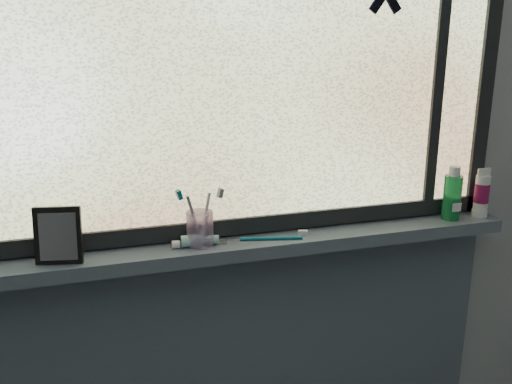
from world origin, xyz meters
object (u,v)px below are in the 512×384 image
Objects in this scene: vanity_mirror at (58,235)px; mouthwash_bottle at (452,193)px; cream_tube at (482,191)px; toothbrush_cup at (200,229)px.

mouthwash_bottle is (1.20, 0.01, 0.01)m from vanity_mirror.
vanity_mirror reaches higher than cream_tube.
mouthwash_bottle is at bearing 178.54° from cream_tube.
vanity_mirror is at bearing -179.76° from cream_tube.
toothbrush_cup is (0.38, 0.01, -0.03)m from vanity_mirror.
toothbrush_cup is at bearing 179.55° from cream_tube.
vanity_mirror is 1.20m from mouthwash_bottle.
mouthwash_bottle is at bearing 11.50° from vanity_mirror.
vanity_mirror is 1.32× the size of cream_tube.
vanity_mirror is 0.38m from toothbrush_cup.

